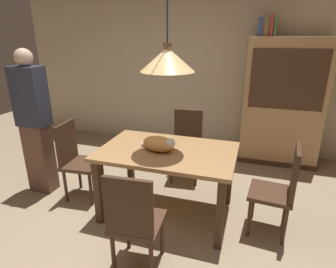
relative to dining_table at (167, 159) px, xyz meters
name	(u,v)px	position (x,y,z in m)	size (l,w,h in m)	color
ground	(141,241)	(-0.10, -0.54, -0.65)	(10.00, 10.00, 0.00)	#998466
back_wall	(201,62)	(-0.10, 2.11, 0.80)	(6.40, 0.10, 2.90)	beige
dining_table	(167,159)	(0.00, 0.00, 0.00)	(1.40, 0.90, 0.75)	#A87A4C
chair_right_side	(280,187)	(1.13, -0.01, -0.14)	(0.43, 0.43, 0.93)	#472D1E
chair_left_side	(76,157)	(-1.13, -0.01, -0.14)	(0.43, 0.43, 0.93)	#472D1E
chair_far_back	(187,142)	(-0.01, 0.88, -0.14)	(0.44, 0.44, 0.93)	#472D1E
chair_near_front	(134,220)	(0.01, -0.88, -0.14)	(0.43, 0.43, 0.93)	#472D1E
cat_sleeping	(159,144)	(-0.07, -0.05, 0.18)	(0.40, 0.28, 0.16)	#E59951
pendant_lamp	(167,59)	(0.00, 0.00, 1.01)	(0.52, 0.52, 1.30)	#E5B775
hutch_bookcase	(282,105)	(1.20, 1.78, 0.24)	(1.12, 0.45, 1.85)	tan
book_blue_wide	(260,27)	(0.78, 1.78, 1.32)	(0.06, 0.24, 0.24)	#384C93
book_brown_thick	(266,28)	(0.85, 1.78, 1.31)	(0.06, 0.24, 0.22)	brown
book_red_tall	(271,25)	(0.92, 1.78, 1.34)	(0.04, 0.22, 0.28)	#B73833
book_green_slim	(275,26)	(0.97, 1.78, 1.33)	(0.03, 0.20, 0.26)	#427A4C
person_standing	(35,123)	(-1.65, -0.01, 0.23)	(0.36, 0.22, 1.74)	brown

